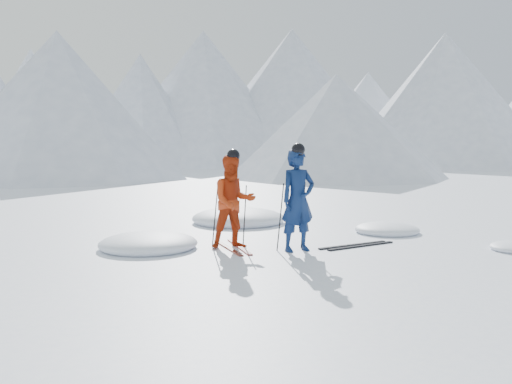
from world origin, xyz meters
name	(u,v)px	position (x,y,z in m)	size (l,w,h in m)	color
ground	(345,244)	(0.00, 0.00, 0.00)	(160.00, 160.00, 0.00)	white
mountain_range	(175,90)	(5.71, 35.31, 6.72)	(106.15, 62.94, 15.53)	#B2BCD1
skier_blue	(298,200)	(-1.25, -0.29, 0.99)	(0.72, 0.47, 1.97)	#0C1E49
skier_red	(233,202)	(-2.28, 0.49, 0.93)	(0.90, 0.70, 1.85)	#B4310E
pole_blue_left	(280,217)	(-1.55, -0.14, 0.66)	(0.02, 0.02, 1.31)	black
pole_blue_right	(303,215)	(-1.00, -0.04, 0.66)	(0.02, 0.02, 1.31)	black
pole_red_left	(215,216)	(-2.58, 0.74, 0.62)	(0.02, 0.02, 1.24)	black
pole_red_right	(245,215)	(-1.98, 0.64, 0.62)	(0.02, 0.02, 1.24)	black
ski_worn_left	(228,248)	(-2.40, 0.49, 0.01)	(0.09, 1.70, 0.03)	black
ski_worn_right	(239,247)	(-2.16, 0.49, 0.01)	(0.09, 1.70, 0.03)	black
ski_loose_a	(353,245)	(0.03, -0.25, 0.01)	(0.09, 1.70, 0.03)	black
ski_loose_b	(361,246)	(0.13, -0.40, 0.01)	(0.09, 1.70, 0.03)	black
snow_lumps	(246,231)	(-1.24, 2.39, 0.00)	(8.07, 7.42, 0.54)	white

